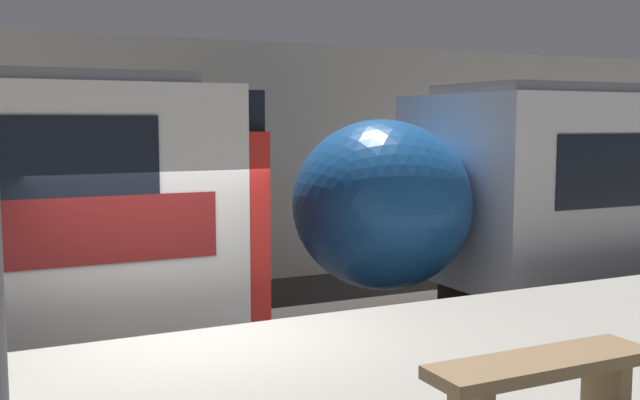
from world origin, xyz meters
TOP-DOWN VIEW (x-y plane):
  - station_rear_barrier at (0.00, 6.76)m, footprint 50.00×0.15m
  - platform_bench at (1.32, -3.04)m, footprint 1.50×0.40m

SIDE VIEW (x-z plane):
  - platform_bench at x=1.32m, z-range 1.26..1.71m
  - station_rear_barrier at x=0.00m, z-range 0.00..4.47m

